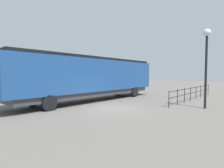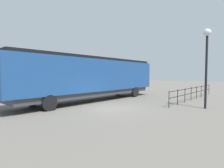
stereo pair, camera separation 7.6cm
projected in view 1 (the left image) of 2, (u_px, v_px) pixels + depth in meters
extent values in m
plane|color=#666059|center=(113.00, 109.00, 12.95)|extent=(120.00, 120.00, 0.00)
cube|color=navy|center=(92.00, 75.00, 16.69)|extent=(2.90, 16.15, 2.85)
cube|color=black|center=(133.00, 79.00, 21.77)|extent=(2.78, 2.63, 1.99)
cube|color=black|center=(92.00, 59.00, 16.61)|extent=(2.61, 15.51, 0.24)
cube|color=#38383D|center=(93.00, 93.00, 16.78)|extent=(2.61, 14.86, 0.45)
cylinder|color=black|center=(117.00, 91.00, 21.52)|extent=(0.30, 1.10, 1.10)
cylinder|color=black|center=(135.00, 92.00, 19.80)|extent=(0.30, 1.10, 1.10)
cylinder|color=black|center=(32.00, 99.00, 13.78)|extent=(0.30, 1.10, 1.10)
cylinder|color=black|center=(49.00, 103.00, 12.07)|extent=(0.30, 1.10, 1.10)
cylinder|color=black|center=(206.00, 72.00, 12.84)|extent=(0.16, 0.16, 5.36)
sphere|color=silver|center=(207.00, 33.00, 12.69)|extent=(0.53, 0.53, 0.53)
cube|color=black|center=(194.00, 88.00, 17.48)|extent=(0.04, 11.61, 0.04)
cube|color=black|center=(193.00, 93.00, 17.51)|extent=(0.04, 11.61, 0.04)
cylinder|color=black|center=(169.00, 99.00, 13.17)|extent=(0.05, 0.05, 1.29)
cylinder|color=black|center=(177.00, 97.00, 14.41)|extent=(0.05, 0.05, 1.29)
cylinder|color=black|center=(185.00, 95.00, 15.65)|extent=(0.05, 0.05, 1.29)
cylinder|color=black|center=(191.00, 94.00, 16.89)|extent=(0.05, 0.05, 1.29)
cylinder|color=black|center=(196.00, 93.00, 18.13)|extent=(0.05, 0.05, 1.29)
cylinder|color=black|center=(201.00, 91.00, 19.37)|extent=(0.05, 0.05, 1.29)
cylinder|color=black|center=(205.00, 90.00, 20.61)|extent=(0.05, 0.05, 1.29)
cylinder|color=black|center=(208.00, 89.00, 21.85)|extent=(0.05, 0.05, 1.29)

